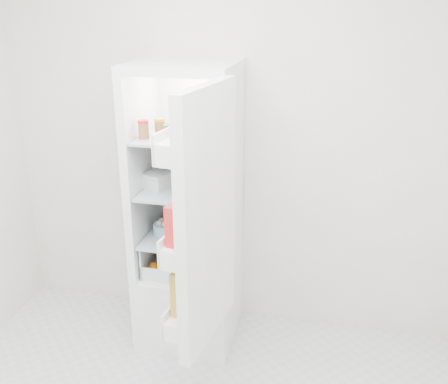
% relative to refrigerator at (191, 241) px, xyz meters
% --- Properties ---
extents(room_walls, '(3.02, 3.02, 2.61)m').
position_rel_refrigerator_xyz_m(room_walls, '(0.20, -1.25, 0.93)').
color(room_walls, beige).
rests_on(room_walls, ground).
extents(refrigerator, '(0.60, 0.60, 1.80)m').
position_rel_refrigerator_xyz_m(refrigerator, '(0.00, 0.00, 0.00)').
color(refrigerator, silver).
rests_on(refrigerator, ground).
extents(shelf_low, '(0.49, 0.53, 0.01)m').
position_rel_refrigerator_xyz_m(shelf_low, '(-0.00, -0.06, 0.07)').
color(shelf_low, '#9EB2B9').
rests_on(shelf_low, refrigerator).
extents(shelf_mid, '(0.49, 0.53, 0.02)m').
position_rel_refrigerator_xyz_m(shelf_mid, '(-0.00, -0.06, 0.38)').
color(shelf_mid, '#9EB2B9').
rests_on(shelf_mid, refrigerator).
extents(shelf_top, '(0.49, 0.53, 0.02)m').
position_rel_refrigerator_xyz_m(shelf_top, '(-0.00, -0.06, 0.71)').
color(shelf_top, '#9EB2B9').
rests_on(shelf_top, refrigerator).
extents(crisper_left, '(0.23, 0.46, 0.22)m').
position_rel_refrigerator_xyz_m(crisper_left, '(-0.12, -0.06, -0.06)').
color(crisper_left, silver).
rests_on(crisper_left, refrigerator).
extents(crisper_right, '(0.23, 0.46, 0.22)m').
position_rel_refrigerator_xyz_m(crisper_right, '(0.12, -0.06, -0.06)').
color(crisper_right, silver).
rests_on(crisper_right, refrigerator).
extents(condiment_jars, '(0.46, 0.16, 0.08)m').
position_rel_refrigerator_xyz_m(condiment_jars, '(-0.00, -0.17, 0.76)').
color(condiment_jars, '#B21919').
rests_on(condiment_jars, shelf_top).
extents(squeeze_bottle, '(0.06, 0.06, 0.18)m').
position_rel_refrigerator_xyz_m(squeeze_bottle, '(0.19, 0.10, 0.81)').
color(squeeze_bottle, white).
rests_on(squeeze_bottle, shelf_top).
extents(tub_white, '(0.19, 0.19, 0.09)m').
position_rel_refrigerator_xyz_m(tub_white, '(-0.17, -0.10, 0.44)').
color(tub_white, silver).
rests_on(tub_white, shelf_mid).
extents(tub_cream, '(0.13, 0.13, 0.07)m').
position_rel_refrigerator_xyz_m(tub_cream, '(0.11, -0.02, 0.43)').
color(tub_cream, beige).
rests_on(tub_cream, shelf_mid).
extents(tin_red, '(0.10, 0.10, 0.06)m').
position_rel_refrigerator_xyz_m(tin_red, '(0.10, -0.10, 0.42)').
color(tin_red, '#DB4520').
rests_on(tin_red, shelf_mid).
extents(foil_tray, '(0.18, 0.15, 0.04)m').
position_rel_refrigerator_xyz_m(foil_tray, '(-0.16, -0.02, 0.41)').
color(foil_tray, silver).
rests_on(foil_tray, shelf_mid).
extents(tub_green, '(0.11, 0.14, 0.07)m').
position_rel_refrigerator_xyz_m(tub_green, '(0.10, -0.02, 0.43)').
color(tub_green, '#469B5F').
rests_on(tub_green, shelf_mid).
extents(red_cabbage, '(0.17, 0.17, 0.17)m').
position_rel_refrigerator_xyz_m(red_cabbage, '(0.11, 0.06, 0.17)').
color(red_cabbage, '#561D4F').
rests_on(red_cabbage, shelf_low).
extents(bell_pepper, '(0.11, 0.11, 0.11)m').
position_rel_refrigerator_xyz_m(bell_pepper, '(-0.07, -0.13, 0.14)').
color(bell_pepper, red).
rests_on(bell_pepper, shelf_low).
extents(mushroom_bowl, '(0.17, 0.17, 0.07)m').
position_rel_refrigerator_xyz_m(mushroom_bowl, '(-0.14, -0.09, 0.12)').
color(mushroom_bowl, '#8DC5D3').
rests_on(mushroom_bowl, shelf_low).
extents(salad_bag, '(0.12, 0.12, 0.12)m').
position_rel_refrigerator_xyz_m(salad_bag, '(0.15, -0.27, 0.14)').
color(salad_bag, beige).
rests_on(salad_bag, shelf_low).
extents(citrus_pile, '(0.20, 0.24, 0.16)m').
position_rel_refrigerator_xyz_m(citrus_pile, '(-0.12, -0.12, -0.07)').
color(citrus_pile, orange).
rests_on(citrus_pile, refrigerator).
extents(veg_pile, '(0.16, 0.30, 0.10)m').
position_rel_refrigerator_xyz_m(veg_pile, '(0.13, -0.06, -0.10)').
color(veg_pile, '#20511B').
rests_on(veg_pile, refrigerator).
extents(fridge_door, '(0.25, 0.60, 1.30)m').
position_rel_refrigerator_xyz_m(fridge_door, '(0.25, -0.63, 0.43)').
color(fridge_door, silver).
rests_on(fridge_door, refrigerator).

